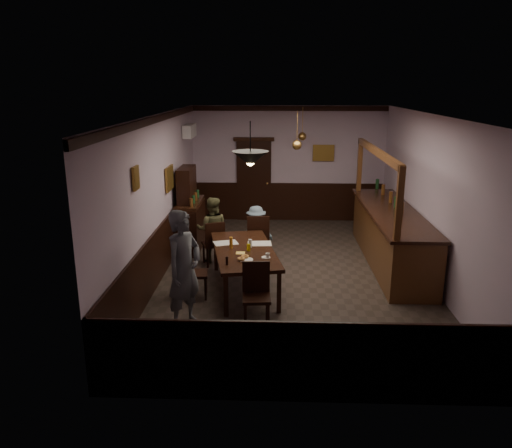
{
  "coord_description": "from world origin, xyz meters",
  "views": [
    {
      "loc": [
        -0.36,
        -8.98,
        3.53
      ],
      "look_at": [
        -0.68,
        -0.55,
        1.15
      ],
      "focal_mm": 35.0,
      "sensor_mm": 36.0,
      "label": 1
    }
  ],
  "objects_px": {
    "coffee_cup": "(268,255)",
    "sideboard": "(190,216)",
    "pendant_brass_far": "(302,137)",
    "chair_far_left": "(214,242)",
    "pendant_brass_mid": "(297,145)",
    "person_seated_right": "(256,233)",
    "soda_can": "(249,247)",
    "chair_far_right": "(258,237)",
    "pendant_iron": "(250,159)",
    "chair_side": "(192,270)",
    "person_seated_left": "(212,230)",
    "chair_near": "(256,291)",
    "person_standing": "(184,270)",
    "bar_counter": "(390,235)",
    "dining_table": "(244,253)"
  },
  "relations": [
    {
      "from": "pendant_iron",
      "to": "person_seated_left",
      "type": "bearing_deg",
      "value": 111.79
    },
    {
      "from": "chair_far_left",
      "to": "soda_can",
      "type": "bearing_deg",
      "value": 99.81
    },
    {
      "from": "soda_can",
      "to": "pendant_brass_mid",
      "type": "bearing_deg",
      "value": 68.61
    },
    {
      "from": "chair_side",
      "to": "sideboard",
      "type": "distance_m",
      "value": 2.69
    },
    {
      "from": "soda_can",
      "to": "sideboard",
      "type": "bearing_deg",
      "value": 121.05
    },
    {
      "from": "chair_far_left",
      "to": "chair_far_right",
      "type": "relative_size",
      "value": 0.9
    },
    {
      "from": "coffee_cup",
      "to": "chair_side",
      "type": "bearing_deg",
      "value": 165.09
    },
    {
      "from": "person_seated_right",
      "to": "pendant_iron",
      "type": "distance_m",
      "value": 3.04
    },
    {
      "from": "chair_far_left",
      "to": "dining_table",
      "type": "bearing_deg",
      "value": 98.65
    },
    {
      "from": "bar_counter",
      "to": "coffee_cup",
      "type": "bearing_deg",
      "value": -141.75
    },
    {
      "from": "chair_near",
      "to": "person_standing",
      "type": "bearing_deg",
      "value": -177.04
    },
    {
      "from": "person_standing",
      "to": "bar_counter",
      "type": "xyz_separation_m",
      "value": [
        3.66,
        2.9,
        -0.31
      ]
    },
    {
      "from": "pendant_iron",
      "to": "pendant_brass_mid",
      "type": "distance_m",
      "value": 3.1
    },
    {
      "from": "person_seated_right",
      "to": "chair_far_left",
      "type": "bearing_deg",
      "value": 8.63
    },
    {
      "from": "chair_near",
      "to": "coffee_cup",
      "type": "xyz_separation_m",
      "value": [
        0.16,
        0.84,
        0.27
      ]
    },
    {
      "from": "person_seated_right",
      "to": "chair_near",
      "type": "bearing_deg",
      "value": 72.7
    },
    {
      "from": "dining_table",
      "to": "pendant_brass_far",
      "type": "height_order",
      "value": "pendant_brass_far"
    },
    {
      "from": "chair_far_left",
      "to": "pendant_brass_mid",
      "type": "height_order",
      "value": "pendant_brass_mid"
    },
    {
      "from": "person_seated_left",
      "to": "chair_far_left",
      "type": "bearing_deg",
      "value": 102.94
    },
    {
      "from": "chair_far_left",
      "to": "sideboard",
      "type": "height_order",
      "value": "sideboard"
    },
    {
      "from": "person_seated_left",
      "to": "chair_near",
      "type": "bearing_deg",
      "value": 109.22
    },
    {
      "from": "chair_far_left",
      "to": "soda_can",
      "type": "height_order",
      "value": "chair_far_left"
    },
    {
      "from": "sideboard",
      "to": "pendant_brass_far",
      "type": "relative_size",
      "value": 2.23
    },
    {
      "from": "coffee_cup",
      "to": "sideboard",
      "type": "height_order",
      "value": "sideboard"
    },
    {
      "from": "soda_can",
      "to": "pendant_brass_far",
      "type": "height_order",
      "value": "pendant_brass_far"
    },
    {
      "from": "dining_table",
      "to": "person_standing",
      "type": "height_order",
      "value": "person_standing"
    },
    {
      "from": "chair_far_right",
      "to": "chair_near",
      "type": "distance_m",
      "value": 2.62
    },
    {
      "from": "chair_side",
      "to": "pendant_iron",
      "type": "relative_size",
      "value": 1.36
    },
    {
      "from": "coffee_cup",
      "to": "pendant_brass_far",
      "type": "height_order",
      "value": "pendant_brass_far"
    },
    {
      "from": "chair_near",
      "to": "chair_side",
      "type": "xyz_separation_m",
      "value": [
        -1.13,
        0.93,
        -0.03
      ]
    },
    {
      "from": "dining_table",
      "to": "chair_far_right",
      "type": "distance_m",
      "value": 1.35
    },
    {
      "from": "chair_side",
      "to": "coffee_cup",
      "type": "bearing_deg",
      "value": -99.96
    },
    {
      "from": "chair_side",
      "to": "pendant_iron",
      "type": "bearing_deg",
      "value": -118.33
    },
    {
      "from": "chair_far_left",
      "to": "pendant_brass_mid",
      "type": "relative_size",
      "value": 1.14
    },
    {
      "from": "soda_can",
      "to": "pendant_iron",
      "type": "relative_size",
      "value": 0.18
    },
    {
      "from": "chair_far_right",
      "to": "coffee_cup",
      "type": "xyz_separation_m",
      "value": [
        0.22,
        -1.78,
        0.24
      ]
    },
    {
      "from": "pendant_iron",
      "to": "pendant_brass_mid",
      "type": "bearing_deg",
      "value": 74.56
    },
    {
      "from": "chair_far_left",
      "to": "chair_side",
      "type": "bearing_deg",
      "value": 61.41
    },
    {
      "from": "person_seated_right",
      "to": "soda_can",
      "type": "height_order",
      "value": "person_seated_right"
    },
    {
      "from": "pendant_iron",
      "to": "dining_table",
      "type": "bearing_deg",
      "value": 100.95
    },
    {
      "from": "person_standing",
      "to": "sideboard",
      "type": "distance_m",
      "value": 3.74
    },
    {
      "from": "dining_table",
      "to": "chair_far_left",
      "type": "height_order",
      "value": "chair_far_left"
    },
    {
      "from": "chair_far_right",
      "to": "pendant_iron",
      "type": "xyz_separation_m",
      "value": [
        -0.04,
        -2.11,
        1.89
      ]
    },
    {
      "from": "dining_table",
      "to": "pendant_brass_mid",
      "type": "relative_size",
      "value": 2.9
    },
    {
      "from": "person_seated_left",
      "to": "sideboard",
      "type": "xyz_separation_m",
      "value": [
        -0.6,
        0.83,
        0.05
      ]
    },
    {
      "from": "pendant_iron",
      "to": "sideboard",
      "type": "bearing_deg",
      "value": 115.95
    },
    {
      "from": "coffee_cup",
      "to": "pendant_iron",
      "type": "height_order",
      "value": "pendant_iron"
    },
    {
      "from": "person_standing",
      "to": "sideboard",
      "type": "relative_size",
      "value": 1.0
    },
    {
      "from": "chair_side",
      "to": "soda_can",
      "type": "bearing_deg",
      "value": -79.51
    },
    {
      "from": "person_standing",
      "to": "soda_can",
      "type": "relative_size",
      "value": 15.0
    }
  ]
}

